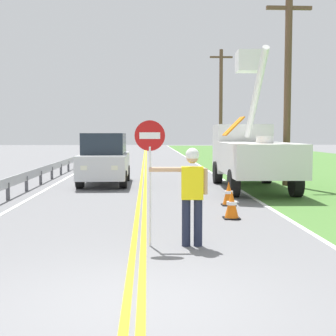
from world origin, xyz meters
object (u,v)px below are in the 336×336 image
traffic_cone_mid (229,194)px  oncoming_suv_nearest (105,159)px  flagger_worker (192,190)px  stop_sign_paddle (150,154)px  traffic_cone_lead (232,205)px  utility_pole_near (288,86)px  utility_bucket_truck (250,151)px  utility_pole_mid (221,103)px

traffic_cone_mid → oncoming_suv_nearest: bearing=125.0°
flagger_worker → stop_sign_paddle: (-0.77, 0.04, 0.66)m
flagger_worker → traffic_cone_lead: size_ratio=2.61×
traffic_cone_lead → utility_pole_near: bearing=64.2°
utility_bucket_truck → traffic_cone_mid: utility_bucket_truck is taller
utility_bucket_truck → traffic_cone_mid: size_ratio=9.80×
traffic_cone_lead → traffic_cone_mid: 2.16m
utility_pole_mid → traffic_cone_mid: size_ratio=12.46×
utility_bucket_truck → traffic_cone_mid: 4.70m
utility_pole_near → stop_sign_paddle: bearing=-118.9°
flagger_worker → utility_pole_mid: 29.73m
stop_sign_paddle → utility_pole_near: bearing=61.1°
traffic_cone_lead → oncoming_suv_nearest: bearing=115.4°
oncoming_suv_nearest → traffic_cone_lead: bearing=-64.6°
traffic_cone_lead → traffic_cone_mid: (0.30, 2.14, 0.00)m
utility_pole_mid → stop_sign_paddle: bearing=-101.4°
traffic_cone_lead → utility_pole_mid: bearing=81.7°
oncoming_suv_nearest → traffic_cone_mid: 7.18m
oncoming_suv_nearest → utility_pole_near: bearing=-5.7°
stop_sign_paddle → utility_pole_near: 11.64m
stop_sign_paddle → oncoming_suv_nearest: 10.88m
flagger_worker → utility_pole_near: 11.48m
oncoming_suv_nearest → utility_pole_mid: 20.15m
utility_pole_near → utility_pole_mid: (0.32, 19.05, 0.57)m
utility_bucket_truck → utility_pole_near: utility_pole_near is taller
stop_sign_paddle → utility_bucket_truck: 9.96m
utility_pole_near → traffic_cone_lead: (-3.51, -7.26, -3.64)m
utility_pole_mid → traffic_cone_mid: (-3.54, -24.18, -4.21)m
stop_sign_paddle → utility_pole_mid: utility_pole_mid is taller
stop_sign_paddle → flagger_worker: bearing=-2.7°
utility_bucket_truck → traffic_cone_lead: size_ratio=9.80×
flagger_worker → traffic_cone_mid: flagger_worker is taller
traffic_cone_mid → stop_sign_paddle: bearing=-115.4°
flagger_worker → stop_sign_paddle: stop_sign_paddle is taller
utility_pole_mid → traffic_cone_lead: size_ratio=12.46×
utility_pole_near → traffic_cone_mid: utility_pole_near is taller
stop_sign_paddle → utility_pole_mid: bearing=78.6°
stop_sign_paddle → traffic_cone_mid: (2.31, 4.87, -1.37)m
utility_pole_mid → traffic_cone_lead: utility_pole_mid is taller
flagger_worker → oncoming_suv_nearest: size_ratio=0.40×
utility_pole_mid → traffic_cone_mid: utility_pole_mid is taller
stop_sign_paddle → oncoming_suv_nearest: stop_sign_paddle is taller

